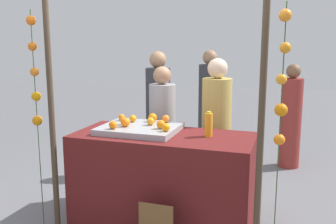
{
  "coord_description": "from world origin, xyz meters",
  "views": [
    {
      "loc": [
        1.2,
        -3.45,
        1.83
      ],
      "look_at": [
        0.0,
        0.15,
        1.12
      ],
      "focal_mm": 40.46,
      "sensor_mm": 36.0,
      "label": 1
    }
  ],
  "objects": [
    {
      "name": "crowd_person_1",
      "position": [
        -0.57,
        1.44,
        0.79
      ],
      "size": [
        0.34,
        0.34,
        1.7
      ],
      "color": "#333338",
      "rests_on": "ground_plane"
    },
    {
      "name": "canopy_post_right",
      "position": [
        0.97,
        -0.44,
        1.15
      ],
      "size": [
        0.06,
        0.06,
        2.3
      ],
      "primitive_type": "cylinder",
      "color": "#473828",
      "rests_on": "ground_plane"
    },
    {
      "name": "vendor_right",
      "position": [
        0.4,
        0.69,
        0.77
      ],
      "size": [
        0.33,
        0.33,
        1.65
      ],
      "color": "tan",
      "rests_on": "ground_plane"
    },
    {
      "name": "garland_strand_left",
      "position": [
        -1.11,
        -0.48,
        1.5
      ],
      "size": [
        0.1,
        0.1,
        2.12
      ],
      "color": "#2D4C23",
      "rests_on": "ground_plane"
    },
    {
      "name": "stall_counter",
      "position": [
        0.0,
        0.0,
        0.46
      ],
      "size": [
        1.79,
        0.8,
        0.92
      ],
      "primitive_type": "cube",
      "color": "#5B1919",
      "rests_on": "ground_plane"
    },
    {
      "name": "orange_8",
      "position": [
        -0.45,
        0.04,
        1.02
      ],
      "size": [
        0.08,
        0.08,
        0.08
      ],
      "primitive_type": "sphere",
      "color": "orange",
      "rests_on": "orange_tray"
    },
    {
      "name": "canopy_post_left",
      "position": [
        -0.97,
        -0.44,
        1.15
      ],
      "size": [
        0.06,
        0.06,
        2.3
      ],
      "primitive_type": "cylinder",
      "color": "#473828",
      "rests_on": "ground_plane"
    },
    {
      "name": "orange_5",
      "position": [
        -0.02,
        -0.02,
        1.03
      ],
      "size": [
        0.09,
        0.09,
        0.09
      ],
      "primitive_type": "sphere",
      "color": "orange",
      "rests_on": "orange_tray"
    },
    {
      "name": "orange_2",
      "position": [
        -0.41,
        0.19,
        1.02
      ],
      "size": [
        0.08,
        0.08,
        0.08
      ],
      "primitive_type": "sphere",
      "color": "orange",
      "rests_on": "orange_tray"
    },
    {
      "name": "orange_6",
      "position": [
        -0.39,
        -0.04,
        1.03
      ],
      "size": [
        0.09,
        0.09,
        0.09
      ],
      "primitive_type": "sphere",
      "color": "orange",
      "rests_on": "orange_tray"
    },
    {
      "name": "crowd_person_0",
      "position": [
        -0.08,
        2.5,
        0.79
      ],
      "size": [
        0.34,
        0.34,
        1.7
      ],
      "color": "#333338",
      "rests_on": "ground_plane"
    },
    {
      "name": "ground_plane",
      "position": [
        0.0,
        0.0,
        0.0
      ],
      "size": [
        24.0,
        24.0,
        0.0
      ],
      "primitive_type": "plane",
      "color": "slate"
    },
    {
      "name": "juice_bottle",
      "position": [
        0.44,
        0.06,
        1.04
      ],
      "size": [
        0.08,
        0.08,
        0.25
      ],
      "color": "orange",
      "rests_on": "stall_counter"
    },
    {
      "name": "crowd_person_2",
      "position": [
        1.19,
        2.24,
        0.71
      ],
      "size": [
        0.3,
        0.3,
        1.52
      ],
      "color": "maroon",
      "rests_on": "ground_plane"
    },
    {
      "name": "orange_7",
      "position": [
        -0.46,
        -0.17,
        1.02
      ],
      "size": [
        0.08,
        0.08,
        0.08
      ],
      "primitive_type": "sphere",
      "color": "orange",
      "rests_on": "orange_tray"
    },
    {
      "name": "orange_1",
      "position": [
        -0.17,
        0.11,
        1.02
      ],
      "size": [
        0.08,
        0.08,
        0.08
      ],
      "primitive_type": "sphere",
      "color": "orange",
      "rests_on": "orange_tray"
    },
    {
      "name": "vendor_left",
      "position": [
        -0.26,
        0.71,
        0.72
      ],
      "size": [
        0.31,
        0.31,
        1.55
      ],
      "color": "#99999E",
      "rests_on": "ground_plane"
    },
    {
      "name": "orange_0",
      "position": [
        -0.07,
        0.28,
        1.03
      ],
      "size": [
        0.08,
        0.08,
        0.08
      ],
      "primitive_type": "sphere",
      "color": "orange",
      "rests_on": "orange_tray"
    },
    {
      "name": "orange_tray",
      "position": [
        -0.27,
        0.04,
        0.95
      ],
      "size": [
        0.77,
        0.64,
        0.06
      ],
      "primitive_type": "cube",
      "color": "#9EA0A5",
      "rests_on": "stall_counter"
    },
    {
      "name": "orange_4",
      "position": [
        -0.56,
        0.22,
        1.02
      ],
      "size": [
        0.07,
        0.07,
        0.07
      ],
      "primitive_type": "sphere",
      "color": "orange",
      "rests_on": "orange_tray"
    },
    {
      "name": "orange_9",
      "position": [
        0.06,
        -0.1,
        1.02
      ],
      "size": [
        0.08,
        0.08,
        0.08
      ],
      "primitive_type": "sphere",
      "color": "orange",
      "rests_on": "orange_tray"
    },
    {
      "name": "garland_strand_right",
      "position": [
        1.12,
        -0.49,
        1.53
      ],
      "size": [
        0.1,
        0.1,
        2.12
      ],
      "color": "#2D4C23",
      "rests_on": "ground_plane"
    },
    {
      "name": "orange_3",
      "position": [
        -0.21,
        0.27,
        1.03
      ],
      "size": [
        0.09,
        0.09,
        0.09
      ],
      "primitive_type": "sphere",
      "color": "orange",
      "rests_on": "orange_tray"
    }
  ]
}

